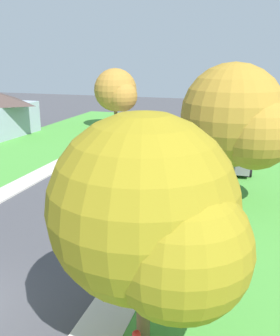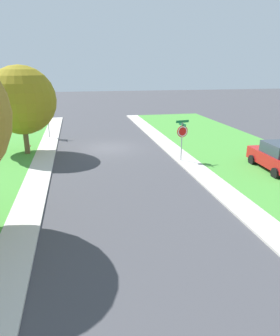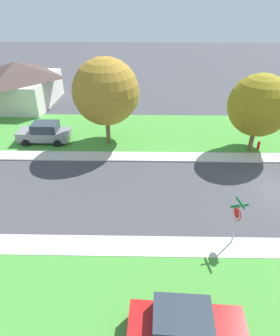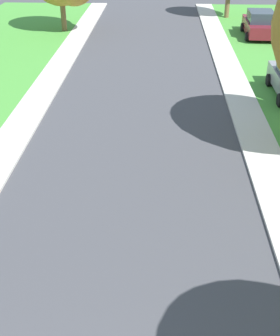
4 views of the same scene
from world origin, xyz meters
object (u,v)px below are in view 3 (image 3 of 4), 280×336
object	(u,v)px
stop_sign_far_corner	(237,216)
house_right_setback	(18,83)
car_grey_far_down_street	(45,133)
tree_corner_large	(109,93)
tree_across_left	(260,106)
fire_hydrant	(258,146)
car_red_kerbside_mid	(185,328)

from	to	relation	value
stop_sign_far_corner	house_right_setback	size ratio (longest dim) A/B	0.29
car_grey_far_down_street	stop_sign_far_corner	bearing A→B (deg)	-131.43
car_grey_far_down_street	tree_corner_large	size ratio (longest dim) A/B	0.61
tree_across_left	fire_hydrant	bearing A→B (deg)	-116.37
house_right_setback	fire_hydrant	size ratio (longest dim) A/B	11.37
tree_across_left	house_right_setback	xyz separation A→B (m)	(10.58, 22.74, -1.32)
stop_sign_far_corner	fire_hydrant	distance (m)	11.40
stop_sign_far_corner	fire_hydrant	bearing A→B (deg)	-24.29
car_grey_far_down_street	fire_hydrant	bearing A→B (deg)	-93.97
tree_corner_large	tree_across_left	world-z (taller)	tree_corner_large
car_red_kerbside_mid	fire_hydrant	size ratio (longest dim) A/B	5.28
car_grey_far_down_street	house_right_setback	xyz separation A→B (m)	(9.59, 5.51, 1.50)
car_red_kerbside_mid	car_grey_far_down_street	distance (m)	19.42
stop_sign_far_corner	car_grey_far_down_street	size ratio (longest dim) A/B	0.64
car_grey_far_down_street	tree_corner_large	world-z (taller)	tree_corner_large
tree_corner_large	fire_hydrant	size ratio (longest dim) A/B	8.53
car_grey_far_down_street	tree_across_left	size ratio (longest dim) A/B	0.70
car_red_kerbside_mid	house_right_setback	xyz separation A→B (m)	(26.20, 15.57, 1.50)
stop_sign_far_corner	car_grey_far_down_street	bearing A→B (deg)	48.57
car_grey_far_down_street	tree_across_left	bearing A→B (deg)	-93.28
house_right_setback	tree_across_left	bearing A→B (deg)	-114.94
stop_sign_far_corner	car_red_kerbside_mid	bearing A→B (deg)	149.33
fire_hydrant	tree_corner_large	bearing A→B (deg)	83.33
car_grey_far_down_street	fire_hydrant	xyz separation A→B (m)	(-1.23, -17.72, -0.44)
stop_sign_far_corner	house_right_setback	xyz separation A→B (m)	(21.12, 18.58, 0.49)
tree_corner_large	house_right_setback	xyz separation A→B (m)	(9.40, 11.14, -1.92)
car_grey_far_down_street	fire_hydrant	size ratio (longest dim) A/B	5.21
car_red_kerbside_mid	fire_hydrant	xyz separation A→B (m)	(15.39, -7.66, -0.44)
tree_across_left	fire_hydrant	distance (m)	3.30
tree_corner_large	fire_hydrant	bearing A→B (deg)	-96.67
car_grey_far_down_street	tree_corner_large	bearing A→B (deg)	-88.13
tree_corner_large	house_right_setback	size ratio (longest dim) A/B	0.75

